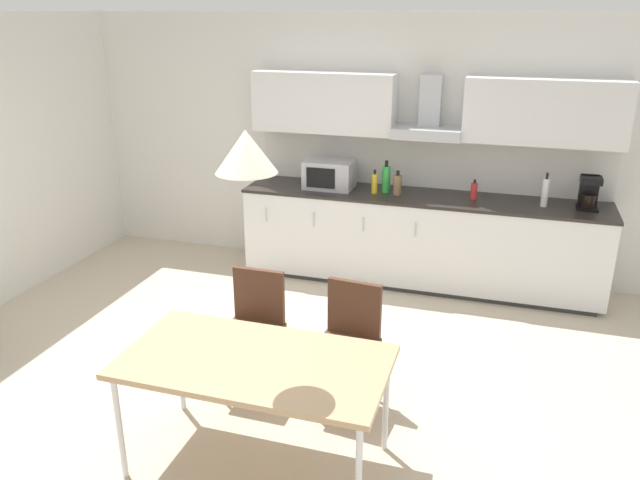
{
  "coord_description": "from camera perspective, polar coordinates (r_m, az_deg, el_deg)",
  "views": [
    {
      "loc": [
        1.64,
        -3.51,
        2.59
      ],
      "look_at": [
        0.37,
        0.58,
        1.0
      ],
      "focal_mm": 35.0,
      "sensor_mm": 36.0,
      "label": 1
    }
  ],
  "objects": [
    {
      "name": "ground_plane",
      "position": [
        4.67,
        -6.68,
        -13.67
      ],
      "size": [
        8.24,
        7.84,
        0.02
      ],
      "primitive_type": "cube",
      "color": "beige"
    },
    {
      "name": "wall_back",
      "position": [
        6.52,
        2.33,
        8.82
      ],
      "size": [
        6.59,
        0.1,
        2.58
      ],
      "primitive_type": "cube",
      "color": "silver",
      "rests_on": "ground_plane"
    },
    {
      "name": "kitchen_counter",
      "position": [
        6.23,
        9.06,
        0.07
      ],
      "size": [
        3.49,
        0.67,
        0.91
      ],
      "color": "#333333",
      "rests_on": "ground_plane"
    },
    {
      "name": "backsplash_tile",
      "position": [
        6.33,
        9.83,
        6.87
      ],
      "size": [
        3.47,
        0.02,
        0.48
      ],
      "primitive_type": "cube",
      "color": "silver",
      "rests_on": "kitchen_counter"
    },
    {
      "name": "upper_wall_cabinets",
      "position": [
        6.07,
        9.95,
        11.83
      ],
      "size": [
        3.47,
        0.4,
        0.58
      ],
      "color": "silver"
    },
    {
      "name": "microwave",
      "position": [
        6.24,
        0.87,
        6.04
      ],
      "size": [
        0.48,
        0.35,
        0.28
      ],
      "color": "#ADADB2",
      "rests_on": "kitchen_counter"
    },
    {
      "name": "coffee_maker",
      "position": [
        6.07,
        23.38,
        4.02
      ],
      "size": [
        0.18,
        0.19,
        0.3
      ],
      "color": "black",
      "rests_on": "kitchen_counter"
    },
    {
      "name": "bottle_yellow",
      "position": [
        6.08,
        5.01,
        5.2
      ],
      "size": [
        0.06,
        0.06,
        0.23
      ],
      "color": "yellow",
      "rests_on": "kitchen_counter"
    },
    {
      "name": "bottle_brown",
      "position": [
        6.05,
        7.09,
        5.06
      ],
      "size": [
        0.08,
        0.08,
        0.24
      ],
      "color": "brown",
      "rests_on": "kitchen_counter"
    },
    {
      "name": "bottle_green",
      "position": [
        6.12,
        6.06,
        5.59
      ],
      "size": [
        0.08,
        0.08,
        0.31
      ],
      "color": "green",
      "rests_on": "kitchen_counter"
    },
    {
      "name": "bottle_white",
      "position": [
        5.99,
        19.89,
        4.14
      ],
      "size": [
        0.06,
        0.06,
        0.31
      ],
      "color": "white",
      "rests_on": "kitchen_counter"
    },
    {
      "name": "bottle_red",
      "position": [
        6.06,
        13.9,
        4.4
      ],
      "size": [
        0.06,
        0.06,
        0.19
      ],
      "color": "red",
      "rests_on": "kitchen_counter"
    },
    {
      "name": "dining_table",
      "position": [
        3.66,
        -5.97,
        -11.35
      ],
      "size": [
        1.53,
        0.82,
        0.72
      ],
      "color": "tan",
      "rests_on": "ground_plane"
    },
    {
      "name": "chair_far_left",
      "position": [
        4.48,
        -6.03,
        -7.14
      ],
      "size": [
        0.4,
        0.4,
        0.87
      ],
      "color": "#4C2D1E",
      "rests_on": "ground_plane"
    },
    {
      "name": "chair_far_right",
      "position": [
        4.27,
        2.67,
        -8.46
      ],
      "size": [
        0.44,
        0.44,
        0.87
      ],
      "color": "#4C2D1E",
      "rests_on": "ground_plane"
    },
    {
      "name": "pendant_lamp",
      "position": [
        3.19,
        -6.79,
        8.04
      ],
      "size": [
        0.32,
        0.32,
        0.22
      ],
      "primitive_type": "cone",
      "color": "silver"
    }
  ]
}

